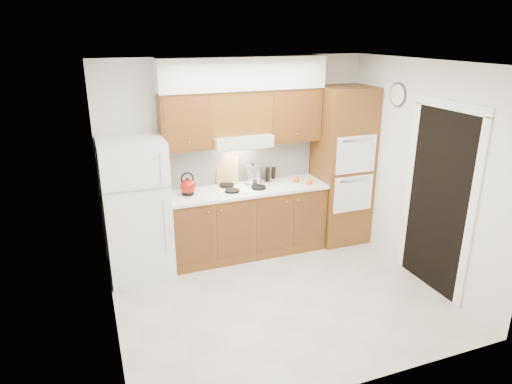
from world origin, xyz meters
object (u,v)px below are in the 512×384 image
kettle (188,187)px  stock_pot (253,174)px  oven_cabinet (342,166)px  fridge (136,209)px

kettle → stock_pot: size_ratio=0.86×
kettle → oven_cabinet: bearing=16.5°
oven_cabinet → stock_pot: 1.29m
oven_cabinet → kettle: size_ratio=11.31×
oven_cabinet → kettle: bearing=179.2°
kettle → stock_pot: (0.91, 0.11, 0.04)m
stock_pot → kettle: bearing=-173.4°
fridge → oven_cabinet: 2.86m
fridge → kettle: 0.68m
oven_cabinet → fridge: bearing=-179.3°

